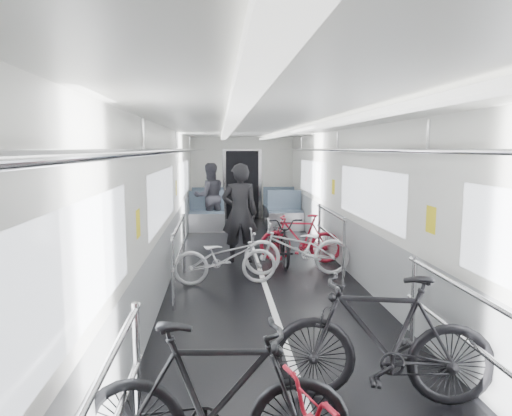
{
  "coord_description": "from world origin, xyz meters",
  "views": [
    {
      "loc": [
        -0.68,
        -6.44,
        2.07
      ],
      "look_at": [
        0.0,
        1.97,
        0.97
      ],
      "focal_mm": 32.0,
      "sensor_mm": 36.0,
      "label": 1
    }
  ],
  "objects_px": {
    "bike_left_mid": "(216,400)",
    "bike_aisle": "(281,239)",
    "bike_right_far": "(300,238)",
    "person_standing": "(240,213)",
    "bike_left_far": "(225,258)",
    "person_seated": "(210,196)",
    "bike_right_mid": "(297,248)",
    "bike_right_near": "(382,339)"
  },
  "relations": [
    {
      "from": "bike_aisle",
      "to": "person_seated",
      "type": "distance_m",
      "value": 3.85
    },
    {
      "from": "bike_left_mid",
      "to": "person_seated",
      "type": "bearing_deg",
      "value": 5.22
    },
    {
      "from": "bike_left_mid",
      "to": "bike_left_far",
      "type": "xyz_separation_m",
      "value": [
        0.11,
        4.14,
        -0.09
      ]
    },
    {
      "from": "bike_left_mid",
      "to": "bike_right_far",
      "type": "bearing_deg",
      "value": -11.65
    },
    {
      "from": "bike_aisle",
      "to": "person_standing",
      "type": "distance_m",
      "value": 0.89
    },
    {
      "from": "bike_right_near",
      "to": "bike_aisle",
      "type": "bearing_deg",
      "value": -165.84
    },
    {
      "from": "person_standing",
      "to": "person_seated",
      "type": "xyz_separation_m",
      "value": [
        -0.61,
        3.48,
        -0.05
      ]
    },
    {
      "from": "bike_aisle",
      "to": "bike_right_near",
      "type": "bearing_deg",
      "value": -89.44
    },
    {
      "from": "person_standing",
      "to": "bike_left_far",
      "type": "bearing_deg",
      "value": 77.92
    },
    {
      "from": "bike_left_far",
      "to": "person_standing",
      "type": "bearing_deg",
      "value": -15.62
    },
    {
      "from": "bike_left_mid",
      "to": "person_standing",
      "type": "relative_size",
      "value": 0.94
    },
    {
      "from": "bike_right_far",
      "to": "person_standing",
      "type": "bearing_deg",
      "value": -84.87
    },
    {
      "from": "bike_right_mid",
      "to": "person_seated",
      "type": "relative_size",
      "value": 1.02
    },
    {
      "from": "bike_left_far",
      "to": "bike_right_near",
      "type": "height_order",
      "value": "bike_right_near"
    },
    {
      "from": "bike_right_mid",
      "to": "bike_right_far",
      "type": "xyz_separation_m",
      "value": [
        0.2,
        0.84,
        -0.01
      ]
    },
    {
      "from": "person_standing",
      "to": "person_seated",
      "type": "relative_size",
      "value": 1.06
    },
    {
      "from": "bike_left_mid",
      "to": "bike_right_far",
      "type": "xyz_separation_m",
      "value": [
        1.49,
        5.38,
        -0.06
      ]
    },
    {
      "from": "bike_left_mid",
      "to": "person_standing",
      "type": "height_order",
      "value": "person_standing"
    },
    {
      "from": "bike_left_mid",
      "to": "bike_right_mid",
      "type": "xyz_separation_m",
      "value": [
        1.3,
        4.54,
        -0.05
      ]
    },
    {
      "from": "person_standing",
      "to": "person_seated",
      "type": "height_order",
      "value": "person_standing"
    },
    {
      "from": "bike_right_near",
      "to": "bike_right_far",
      "type": "xyz_separation_m",
      "value": [
        0.16,
        4.63,
        -0.09
      ]
    },
    {
      "from": "bike_right_mid",
      "to": "bike_right_far",
      "type": "distance_m",
      "value": 0.86
    },
    {
      "from": "bike_left_mid",
      "to": "bike_aisle",
      "type": "relative_size",
      "value": 1.02
    },
    {
      "from": "bike_right_near",
      "to": "bike_right_far",
      "type": "distance_m",
      "value": 4.63
    },
    {
      "from": "bike_left_mid",
      "to": "bike_right_near",
      "type": "height_order",
      "value": "bike_right_near"
    },
    {
      "from": "person_seated",
      "to": "bike_right_mid",
      "type": "bearing_deg",
      "value": 93.15
    },
    {
      "from": "person_seated",
      "to": "bike_right_near",
      "type": "bearing_deg",
      "value": 85.05
    },
    {
      "from": "bike_right_far",
      "to": "bike_aisle",
      "type": "bearing_deg",
      "value": -84.22
    },
    {
      "from": "bike_right_mid",
      "to": "bike_right_far",
      "type": "relative_size",
      "value": 1.17
    },
    {
      "from": "person_standing",
      "to": "bike_right_mid",
      "type": "bearing_deg",
      "value": 132.28
    },
    {
      "from": "bike_left_mid",
      "to": "bike_aisle",
      "type": "height_order",
      "value": "bike_left_mid"
    },
    {
      "from": "bike_right_near",
      "to": "bike_right_far",
      "type": "relative_size",
      "value": 1.2
    },
    {
      "from": "bike_right_near",
      "to": "person_standing",
      "type": "bearing_deg",
      "value": -156.97
    },
    {
      "from": "bike_left_mid",
      "to": "bike_left_far",
      "type": "distance_m",
      "value": 4.14
    },
    {
      "from": "bike_right_far",
      "to": "bike_left_far",
      "type": "bearing_deg",
      "value": -35.68
    },
    {
      "from": "bike_left_far",
      "to": "bike_right_mid",
      "type": "distance_m",
      "value": 1.25
    },
    {
      "from": "bike_left_mid",
      "to": "person_standing",
      "type": "distance_m",
      "value": 5.55
    },
    {
      "from": "bike_left_far",
      "to": "bike_aisle",
      "type": "height_order",
      "value": "bike_aisle"
    },
    {
      "from": "bike_right_far",
      "to": "person_seated",
      "type": "relative_size",
      "value": 0.87
    },
    {
      "from": "bike_right_far",
      "to": "person_seated",
      "type": "bearing_deg",
      "value": -142.35
    },
    {
      "from": "bike_right_far",
      "to": "person_standing",
      "type": "xyz_separation_m",
      "value": [
        -1.09,
        0.14,
        0.46
      ]
    },
    {
      "from": "bike_right_near",
      "to": "person_seated",
      "type": "height_order",
      "value": "person_seated"
    }
  ]
}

